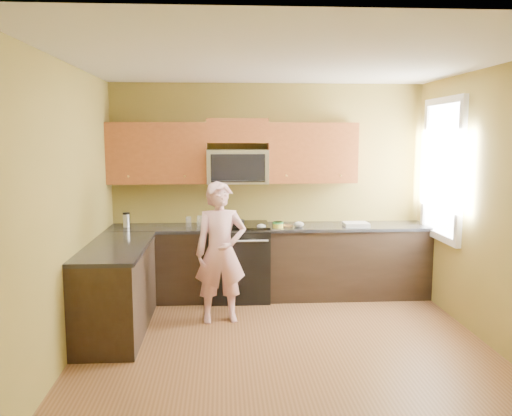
{
  "coord_description": "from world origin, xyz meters",
  "views": [
    {
      "loc": [
        -0.59,
        -4.82,
        2.04
      ],
      "look_at": [
        -0.2,
        1.3,
        1.2
      ],
      "focal_mm": 37.14,
      "sensor_mm": 36.0,
      "label": 1
    }
  ],
  "objects": [
    {
      "name": "woman",
      "position": [
        -0.62,
        0.85,
        0.77
      ],
      "size": [
        0.61,
        0.44,
        1.55
      ],
      "primitive_type": "imported",
      "rotation": [
        0.0,
        0.0,
        0.13
      ],
      "color": "pink",
      "rests_on": "floor"
    },
    {
      "name": "microwave",
      "position": [
        -0.4,
        1.8,
        1.45
      ],
      "size": [
        0.76,
        0.4,
        0.42
      ],
      "primitive_type": null,
      "color": "silver",
      "rests_on": "wall_back"
    },
    {
      "name": "napkin_a",
      "position": [
        -0.13,
        1.47,
        0.95
      ],
      "size": [
        0.15,
        0.15,
        0.06
      ],
      "primitive_type": "ellipsoid",
      "rotation": [
        0.0,
        0.0,
        -0.36
      ],
      "color": "silver",
      "rests_on": "countertop_back"
    },
    {
      "name": "wall_right",
      "position": [
        2.0,
        0.0,
        1.35
      ],
      "size": [
        0.0,
        4.0,
        4.0
      ],
      "primitive_type": "plane",
      "rotation": [
        1.57,
        0.0,
        -1.57
      ],
      "color": "olive",
      "rests_on": "ground"
    },
    {
      "name": "frying_pan",
      "position": [
        -0.45,
        1.64,
        0.95
      ],
      "size": [
        0.35,
        0.49,
        0.06
      ],
      "primitive_type": null,
      "rotation": [
        0.0,
        0.0,
        -0.22
      ],
      "color": "black",
      "rests_on": "stove"
    },
    {
      "name": "window",
      "position": [
        1.98,
        1.2,
        1.65
      ],
      "size": [
        0.06,
        1.06,
        1.66
      ],
      "primitive_type": null,
      "color": "white",
      "rests_on": "wall_right"
    },
    {
      "name": "upper_cab_left",
      "position": [
        -1.39,
        1.83,
        1.45
      ],
      "size": [
        1.22,
        0.33,
        0.75
      ],
      "primitive_type": null,
      "color": "brown",
      "rests_on": "wall_back"
    },
    {
      "name": "dish_towel",
      "position": [
        1.07,
        1.58,
        0.95
      ],
      "size": [
        0.3,
        0.24,
        0.05
      ],
      "primitive_type": "cube",
      "rotation": [
        0.0,
        0.0,
        -0.0
      ],
      "color": "white",
      "rests_on": "countertop_back"
    },
    {
      "name": "travel_mug",
      "position": [
        -1.78,
        1.71,
        0.92
      ],
      "size": [
        0.11,
        0.11,
        0.18
      ],
      "primitive_type": null,
      "rotation": [
        0.0,
        0.0,
        -0.36
      ],
      "color": "silver",
      "rests_on": "countertop_back"
    },
    {
      "name": "upper_cab_over_mw",
      "position": [
        -0.4,
        1.83,
        2.1
      ],
      "size": [
        0.76,
        0.33,
        0.3
      ],
      "primitive_type": "cube",
      "color": "brown",
      "rests_on": "wall_back"
    },
    {
      "name": "floor",
      "position": [
        0.0,
        0.0,
        0.0
      ],
      "size": [
        4.0,
        4.0,
        0.0
      ],
      "primitive_type": "plane",
      "color": "brown",
      "rests_on": "ground"
    },
    {
      "name": "cabinet_left_run",
      "position": [
        -1.7,
        0.6,
        0.44
      ],
      "size": [
        0.6,
        1.6,
        0.88
      ],
      "primitive_type": "cube",
      "color": "black",
      "rests_on": "floor"
    },
    {
      "name": "glass_c",
      "position": [
        -1.01,
        1.71,
        0.98
      ],
      "size": [
        0.09,
        0.09,
        0.12
      ],
      "primitive_type": "cylinder",
      "rotation": [
        0.0,
        0.0,
        -0.35
      ],
      "color": "silver",
      "rests_on": "countertop_back"
    },
    {
      "name": "stove",
      "position": [
        -0.4,
        1.68,
        0.47
      ],
      "size": [
        0.76,
        0.65,
        0.95
      ],
      "primitive_type": null,
      "color": "black",
      "rests_on": "floor"
    },
    {
      "name": "cabinet_back_run",
      "position": [
        0.0,
        1.7,
        0.44
      ],
      "size": [
        4.0,
        0.6,
        0.88
      ],
      "primitive_type": "cube",
      "color": "black",
      "rests_on": "floor"
    },
    {
      "name": "butter_tub",
      "position": [
        0.09,
        1.54,
        0.92
      ],
      "size": [
        0.13,
        0.13,
        0.09
      ],
      "primitive_type": null,
      "rotation": [
        0.0,
        0.0,
        -0.03
      ],
      "color": "yellow",
      "rests_on": "countertop_back"
    },
    {
      "name": "ceiling",
      "position": [
        0.0,
        0.0,
        2.7
      ],
      "size": [
        4.0,
        4.0,
        0.0
      ],
      "primitive_type": "plane",
      "rotation": [
        3.14,
        0.0,
        0.0
      ],
      "color": "white",
      "rests_on": "ground"
    },
    {
      "name": "wall_front",
      "position": [
        0.0,
        -2.0,
        1.35
      ],
      "size": [
        4.0,
        0.0,
        4.0
      ],
      "primitive_type": "plane",
      "rotation": [
        -1.57,
        0.0,
        0.0
      ],
      "color": "olive",
      "rests_on": "ground"
    },
    {
      "name": "wall_left",
      "position": [
        -2.0,
        0.0,
        1.35
      ],
      "size": [
        0.0,
        4.0,
        4.0
      ],
      "primitive_type": "plane",
      "rotation": [
        1.57,
        0.0,
        1.57
      ],
      "color": "olive",
      "rests_on": "ground"
    },
    {
      "name": "napkin_b",
      "position": [
        0.35,
        1.59,
        0.95
      ],
      "size": [
        0.14,
        0.15,
        0.07
      ],
      "primitive_type": "ellipsoid",
      "rotation": [
        0.0,
        0.0,
        0.2
      ],
      "color": "silver",
      "rests_on": "countertop_back"
    },
    {
      "name": "toast_slice",
      "position": [
        0.21,
        1.63,
        0.93
      ],
      "size": [
        0.14,
        0.14,
        0.01
      ],
      "primitive_type": "cube",
      "rotation": [
        0.0,
        0.0,
        -0.32
      ],
      "color": "#B27F47",
      "rests_on": "countertop_back"
    },
    {
      "name": "glass_b",
      "position": [
        -0.88,
        1.79,
        0.98
      ],
      "size": [
        0.08,
        0.08,
        0.12
      ],
      "primitive_type": "cylinder",
      "rotation": [
        0.0,
        0.0,
        0.1
      ],
      "color": "silver",
      "rests_on": "countertop_back"
    },
    {
      "name": "countertop_back",
      "position": [
        0.0,
        1.69,
        0.9
      ],
      "size": [
        4.0,
        0.62,
        0.04
      ],
      "primitive_type": "cube",
      "color": "black",
      "rests_on": "cabinet_back_run"
    },
    {
      "name": "upper_cab_right",
      "position": [
        0.54,
        1.83,
        1.45
      ],
      "size": [
        1.12,
        0.33,
        0.75
      ],
      "primitive_type": null,
      "color": "brown",
      "rests_on": "wall_back"
    },
    {
      "name": "countertop_left",
      "position": [
        -1.69,
        0.6,
        0.9
      ],
      "size": [
        0.62,
        1.6,
        0.04
      ],
      "primitive_type": "cube",
      "color": "black",
      "rests_on": "cabinet_left_run"
    },
    {
      "name": "wall_back",
      "position": [
        0.0,
        2.0,
        1.35
      ],
      "size": [
        4.0,
        0.0,
        4.0
      ],
      "primitive_type": "plane",
      "rotation": [
        1.57,
        0.0,
        0.0
      ],
      "color": "olive",
      "rests_on": "ground"
    }
  ]
}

